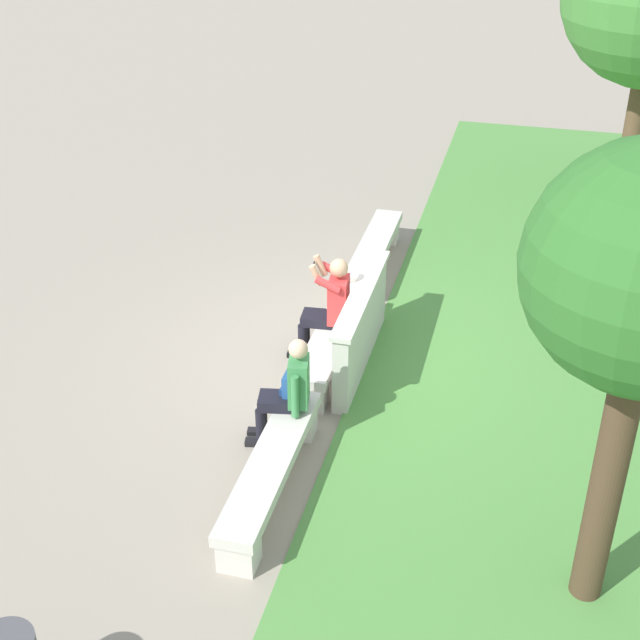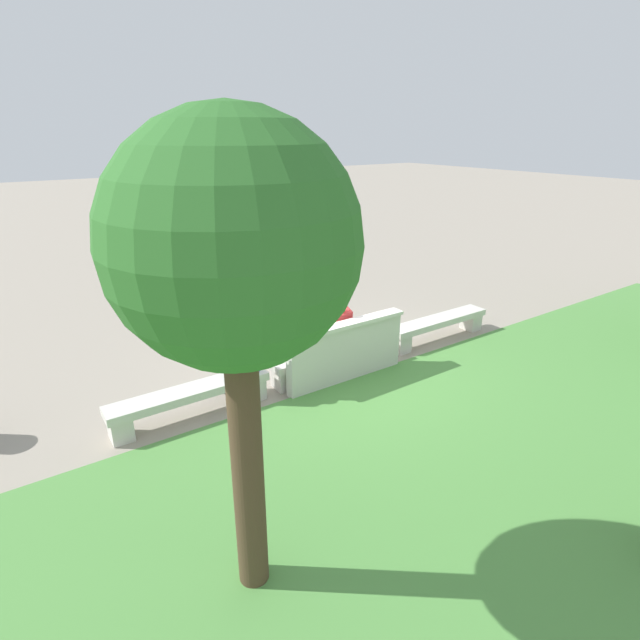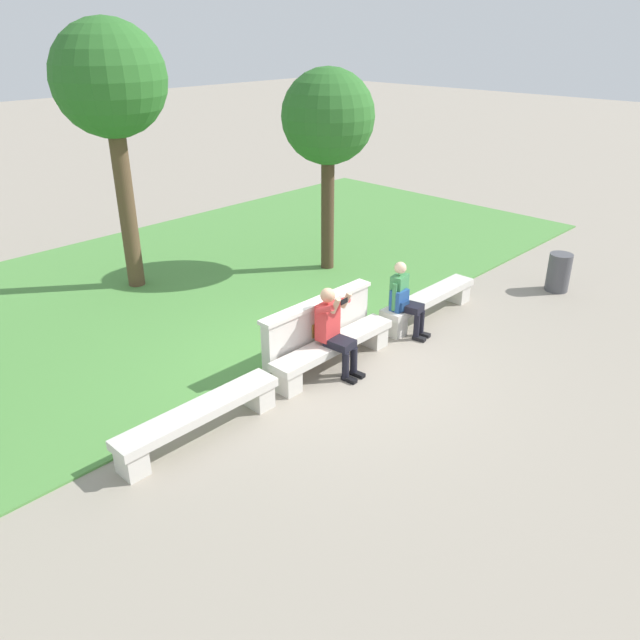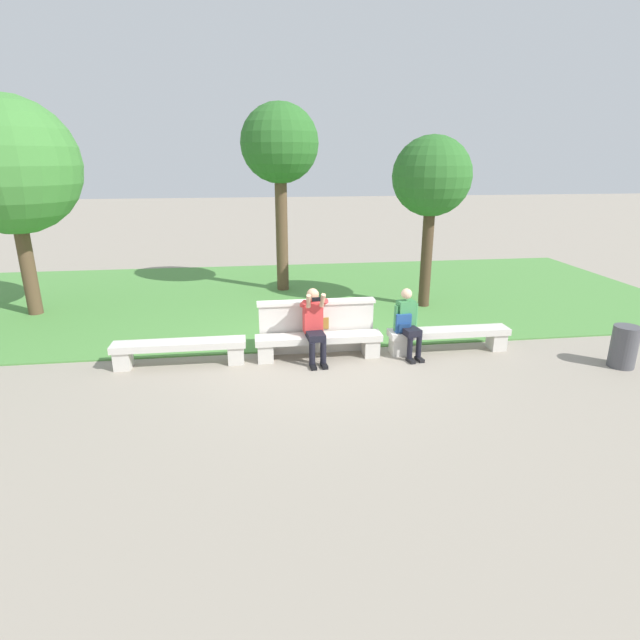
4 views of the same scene
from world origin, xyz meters
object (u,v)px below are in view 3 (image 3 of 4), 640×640
at_px(bench_main, 200,416).
at_px(bench_mid, 429,301).
at_px(bench_near, 334,349).
at_px(backpack, 400,300).
at_px(tree_left_background, 110,84).
at_px(trash_bin, 559,272).
at_px(tree_behind_wall, 328,119).
at_px(person_photographer, 334,327).
at_px(person_distant, 404,297).

height_order(bench_main, bench_mid, same).
bearing_deg(bench_near, backpack, -1.27).
distance_m(bench_near, tree_left_background, 6.16).
height_order(tree_left_background, trash_bin, tree_left_background).
bearing_deg(tree_behind_wall, backpack, -115.98).
distance_m(bench_main, person_photographer, 2.43).
bearing_deg(person_distant, person_photographer, -179.59).
relative_size(bench_near, person_photographer, 1.76).
bearing_deg(bench_near, trash_bin, -11.96).
bearing_deg(bench_mid, bench_main, 180.00).
height_order(backpack, tree_behind_wall, tree_behind_wall).
xyz_separation_m(bench_main, trash_bin, (7.75, -1.11, 0.07)).
xyz_separation_m(bench_mid, person_photographer, (-2.58, -0.08, 0.43)).
bearing_deg(person_photographer, tree_left_background, 92.63).
distance_m(bench_mid, tree_behind_wall, 4.10).
bearing_deg(tree_left_background, person_distant, -68.89).
xyz_separation_m(bench_near, backpack, (1.56, -0.03, 0.32)).
bearing_deg(bench_main, bench_mid, 0.00).
distance_m(backpack, tree_left_background, 6.29).
relative_size(bench_main, person_photographer, 1.76).
relative_size(tree_behind_wall, trash_bin, 5.39).
bearing_deg(bench_main, trash_bin, -8.19).
distance_m(person_distant, backpack, 0.10).
height_order(bench_main, backpack, backpack).
height_order(person_photographer, backpack, person_photographer).
bearing_deg(bench_main, bench_near, 0.00).
bearing_deg(bench_near, person_distant, -2.26).
relative_size(bench_mid, tree_left_background, 0.47).
height_order(bench_near, trash_bin, trash_bin).
height_order(bench_main, person_photographer, person_photographer).
height_order(person_distant, tree_behind_wall, tree_behind_wall).
xyz_separation_m(bench_mid, tree_left_background, (-2.82, 5.06, 3.49)).
bearing_deg(bench_main, tree_behind_wall, 28.34).
xyz_separation_m(person_distant, tree_behind_wall, (1.38, 3.04, 2.40)).
bearing_deg(bench_near, tree_behind_wall, 44.50).
xyz_separation_m(bench_near, bench_mid, (2.49, 0.00, 0.00)).
bearing_deg(bench_near, tree_left_background, 93.73).
xyz_separation_m(bench_near, person_distant, (1.65, -0.06, 0.36)).
distance_m(tree_left_background, trash_bin, 9.01).
xyz_separation_m(person_distant, tree_left_background, (-1.98, 5.13, 3.13)).
height_order(bench_mid, trash_bin, trash_bin).
height_order(bench_mid, person_distant, person_distant).
bearing_deg(person_distant, bench_near, 177.74).
bearing_deg(tree_left_background, bench_near, -86.27).
bearing_deg(backpack, tree_behind_wall, 64.02).
distance_m(bench_mid, backpack, 0.98).
relative_size(bench_main, tree_left_background, 0.47).
xyz_separation_m(bench_mid, person_distant, (-0.84, -0.06, 0.36)).
height_order(bench_main, tree_behind_wall, tree_behind_wall).
distance_m(person_photographer, person_distant, 1.74).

